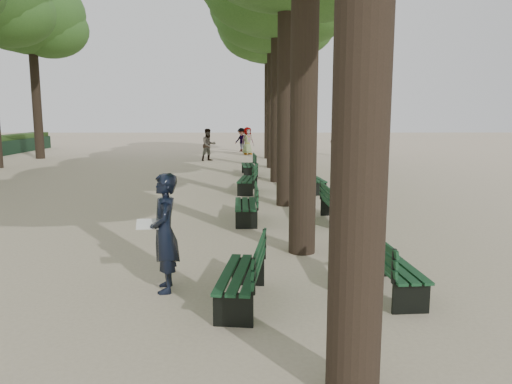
{
  "coord_description": "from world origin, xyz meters",
  "views": [
    {
      "loc": [
        0.53,
        -6.49,
        2.73
      ],
      "look_at": [
        0.6,
        3.0,
        1.2
      ],
      "focal_mm": 35.0,
      "sensor_mm": 36.0,
      "label": 1
    }
  ],
  "objects": [
    {
      "name": "ground",
      "position": [
        0.0,
        0.0,
        0.0
      ],
      "size": [
        120.0,
        120.0,
        0.0
      ],
      "primitive_type": "plane",
      "color": "#C5B295",
      "rests_on": "ground"
    },
    {
      "name": "tree_central_4",
      "position": [
        1.5,
        18.0,
        7.65
      ],
      "size": [
        6.0,
        6.0,
        9.95
      ],
      "color": "#33261C",
      "rests_on": "ground"
    },
    {
      "name": "tree_central_5",
      "position": [
        1.5,
        23.0,
        7.65
      ],
      "size": [
        6.0,
        6.0,
        9.95
      ],
      "color": "#33261C",
      "rests_on": "ground"
    },
    {
      "name": "tree_far_5",
      "position": [
        -12.0,
        23.0,
        8.14
      ],
      "size": [
        6.0,
        6.0,
        10.45
      ],
      "color": "#33261C",
      "rests_on": "ground"
    },
    {
      "name": "bench_left_0",
      "position": [
        0.37,
        0.34,
        0.27
      ],
      "size": [
        0.77,
        1.85,
        0.92
      ],
      "color": "black",
      "rests_on": "ground"
    },
    {
      "name": "bench_left_1",
      "position": [
        0.37,
        5.76,
        0.27
      ],
      "size": [
        0.62,
        1.81,
        0.92
      ],
      "color": "black",
      "rests_on": "ground"
    },
    {
      "name": "bench_left_2",
      "position": [
        0.37,
        10.37,
        0.27
      ],
      "size": [
        0.75,
        1.85,
        0.92
      ],
      "color": "black",
      "rests_on": "ground"
    },
    {
      "name": "bench_left_3",
      "position": [
        0.37,
        15.04,
        0.27
      ],
      "size": [
        0.69,
        1.83,
        0.92
      ],
      "color": "black",
      "rests_on": "ground"
    },
    {
      "name": "bench_right_0",
      "position": [
        2.63,
        0.74,
        0.27
      ],
      "size": [
        0.71,
        1.84,
        0.92
      ],
      "color": "black",
      "rests_on": "ground"
    },
    {
      "name": "bench_right_1",
      "position": [
        2.63,
        5.71,
        0.27
      ],
      "size": [
        0.63,
        1.82,
        0.92
      ],
      "color": "black",
      "rests_on": "ground"
    },
    {
      "name": "bench_right_2",
      "position": [
        2.63,
        10.46,
        0.27
      ],
      "size": [
        0.75,
        1.85,
        0.92
      ],
      "color": "black",
      "rests_on": "ground"
    },
    {
      "name": "bench_right_3",
      "position": [
        2.63,
        15.6,
        0.27
      ],
      "size": [
        0.65,
        1.82,
        0.92
      ],
      "color": "black",
      "rests_on": "ground"
    },
    {
      "name": "man_with_map",
      "position": [
        -0.81,
        0.89,
        0.91
      ],
      "size": [
        0.68,
        0.78,
        1.82
      ],
      "color": "black",
      "rests_on": "ground"
    },
    {
      "name": "pedestrian_a",
      "position": [
        -1.92,
        21.48,
        0.9
      ],
      "size": [
        0.93,
        0.78,
        1.8
      ],
      "primitive_type": "imported",
      "rotation": [
        0.0,
        0.0,
        0.59
      ],
      "color": "#262628",
      "rests_on": "ground"
    },
    {
      "name": "pedestrian_c",
      "position": [
        5.84,
        24.7,
        0.88
      ],
      "size": [
        1.07,
        0.77,
        1.75
      ],
      "primitive_type": "imported",
      "rotation": [
        0.0,
        0.0,
        0.46
      ],
      "color": "#262628",
      "rests_on": "ground"
    },
    {
      "name": "pedestrian_d",
      "position": [
        0.23,
        25.7,
        0.88
      ],
      "size": [
        0.92,
        0.73,
        1.76
      ],
      "primitive_type": "imported",
      "rotation": [
        0.0,
        0.0,
        0.51
      ],
      "color": "#262628",
      "rests_on": "ground"
    },
    {
      "name": "pedestrian_b",
      "position": [
        -0.22,
        28.08,
        0.81
      ],
      "size": [
        1.02,
        0.91,
        1.63
      ],
      "primitive_type": "imported",
      "rotation": [
        0.0,
        0.0,
        5.6
      ],
      "color": "#262628",
      "rests_on": "ground"
    }
  ]
}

